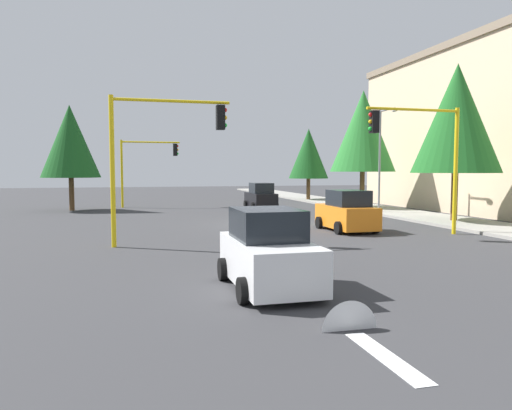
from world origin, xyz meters
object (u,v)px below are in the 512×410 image
traffic_signal_far_right (146,160)px  street_lamp_curbside (383,148)px  car_black (261,197)px  traffic_signal_near_left (422,145)px  tree_roadside_mid (363,131)px  tree_roadside_near (457,119)px  car_white (268,253)px  tree_opposite_side (70,141)px  tree_roadside_far (309,154)px  car_orange (347,212)px  traffic_signal_near_right (160,141)px

traffic_signal_far_right → street_lamp_curbside: size_ratio=0.75×
car_black → traffic_signal_near_left: bearing=11.3°
tree_roadside_mid → tree_roadside_near: 10.01m
traffic_signal_near_left → car_white: traffic_signal_near_left is taller
car_black → tree_opposite_side: bearing=-99.5°
tree_roadside_near → tree_roadside_far: (-20.00, -1.00, -1.28)m
street_lamp_curbside → car_orange: (7.31, -5.97, -3.45)m
traffic_signal_near_left → traffic_signal_near_right: size_ratio=1.00×
tree_roadside_near → car_orange: 8.90m
traffic_signal_near_right → tree_roadside_mid: 21.11m
traffic_signal_far_right → car_white: 27.82m
street_lamp_curbside → car_white: 21.71m
street_lamp_curbside → car_orange: 10.05m
tree_opposite_side → car_orange: size_ratio=2.03×
tree_roadside_far → car_white: 34.38m
street_lamp_curbside → car_black: size_ratio=1.88×
tree_roadside_mid → tree_opposite_side: size_ratio=1.16×
tree_roadside_near → tree_roadside_far: tree_roadside_near is taller
traffic_signal_near_left → tree_roadside_near: (-4.00, 4.79, 1.68)m
tree_roadside_near → car_black: (-11.72, -7.94, -4.85)m
tree_roadside_near → tree_opposite_side: bearing=-123.1°
tree_roadside_mid → car_black: 9.08m
traffic_signal_near_right → traffic_signal_far_right: 20.00m
traffic_signal_far_right → car_white: size_ratio=1.38×
street_lamp_curbside → tree_roadside_far: street_lamp_curbside is taller
traffic_signal_far_right → street_lamp_curbside: 18.12m
traffic_signal_near_right → traffic_signal_near_left: bearing=90.0°
street_lamp_curbside → car_orange: street_lamp_curbside is taller
tree_roadside_near → tree_roadside_mid: bearing=-177.1°
tree_opposite_side → traffic_signal_near_left: bearing=42.9°
traffic_signal_near_right → tree_roadside_near: size_ratio=0.66×
tree_roadside_mid → tree_roadside_far: tree_roadside_mid is taller
traffic_signal_far_right → street_lamp_curbside: (10.39, 14.83, 0.60)m
tree_roadside_mid → tree_roadside_near: bearing=2.9°
traffic_signal_far_right → tree_roadside_near: tree_roadside_near is taller
traffic_signal_near_left → tree_roadside_mid: 14.75m
tree_roadside_far → street_lamp_curbside: bearing=-1.2°
tree_opposite_side → car_black: tree_opposite_side is taller
traffic_signal_near_left → car_black: size_ratio=1.54×
car_orange → street_lamp_curbside: bearing=140.8°
traffic_signal_near_right → tree_opposite_side: bearing=-163.6°
traffic_signal_far_right → traffic_signal_near_right: bearing=-0.2°
traffic_signal_near_right → traffic_signal_far_right: (-20.00, 0.07, -0.31)m
tree_roadside_far → car_orange: size_ratio=1.82×
car_white → car_orange: same height
car_orange → tree_roadside_mid: bearing=149.9°
tree_roadside_mid → tree_opposite_side: (-4.00, -21.00, -0.83)m
car_white → car_orange: (-9.91, 6.80, -0.00)m
traffic_signal_far_right → tree_roadside_mid: 16.87m
street_lamp_curbside → car_black: street_lamp_curbside is taller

